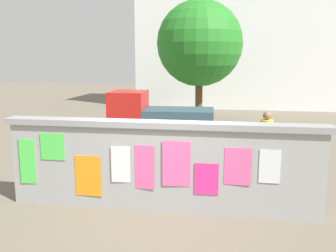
{
  "coord_description": "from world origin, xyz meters",
  "views": [
    {
      "loc": [
        1.27,
        -6.81,
        2.96
      ],
      "look_at": [
        -0.22,
        2.22,
        1.29
      ],
      "focal_mm": 39.16,
      "sensor_mm": 36.0,
      "label": 1
    }
  ],
  "objects": [
    {
      "name": "ground",
      "position": [
        0.0,
        8.0,
        0.0
      ],
      "size": [
        60.0,
        60.0,
        0.0
      ],
      "primitive_type": "plane",
      "color": "#6B6051"
    },
    {
      "name": "tree_roadside",
      "position": [
        -0.15,
        10.97,
        3.69
      ],
      "size": [
        4.07,
        4.07,
        5.73
      ],
      "color": "brown",
      "rests_on": "ground"
    },
    {
      "name": "bicycle_far",
      "position": [
        0.82,
        1.53,
        0.36
      ],
      "size": [
        1.7,
        0.44,
        0.95
      ],
      "color": "black",
      "rests_on": "ground"
    },
    {
      "name": "building_background",
      "position": [
        2.44,
        17.52,
        4.02
      ],
      "size": [
        13.93,
        5.17,
        8.01
      ],
      "color": "white",
      "rests_on": "ground"
    },
    {
      "name": "auto_rickshaw_truck",
      "position": [
        -1.22,
        5.7,
        0.9
      ],
      "size": [
        3.65,
        1.63,
        1.85
      ],
      "color": "black",
      "rests_on": "ground"
    },
    {
      "name": "bicycle_near",
      "position": [
        2.55,
        4.35,
        0.36
      ],
      "size": [
        1.71,
        0.44,
        0.95
      ],
      "color": "black",
      "rests_on": "ground"
    },
    {
      "name": "motorcycle",
      "position": [
        -1.44,
        1.48,
        0.46
      ],
      "size": [
        1.9,
        0.56,
        0.87
      ],
      "color": "black",
      "rests_on": "ground"
    },
    {
      "name": "poster_wall",
      "position": [
        -0.0,
        -0.0,
        0.92
      ],
      "size": [
        6.35,
        0.42,
        1.79
      ],
      "color": "#9D9D9D",
      "rests_on": "ground"
    },
    {
      "name": "person_walking",
      "position": [
        2.29,
        2.93,
        0.99
      ],
      "size": [
        0.34,
        0.34,
        1.62
      ],
      "color": "#D83F72",
      "rests_on": "ground"
    }
  ]
}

